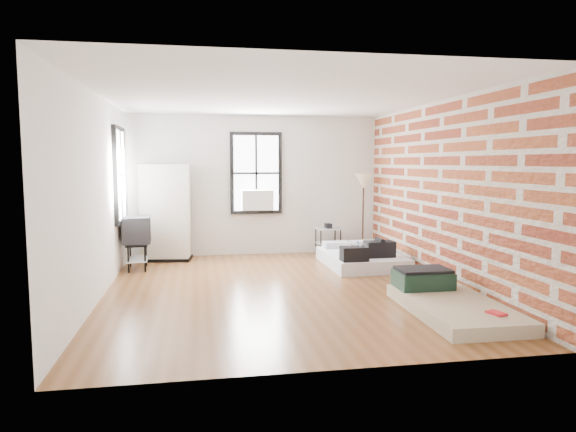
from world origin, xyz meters
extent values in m
plane|color=brown|center=(0.00, 0.00, 0.00)|extent=(6.00, 6.00, 0.00)
cube|color=silver|center=(0.00, 3.00, 1.40)|extent=(5.00, 0.01, 2.80)
cube|color=silver|center=(0.00, -3.00, 1.40)|extent=(5.00, 0.01, 2.80)
cube|color=silver|center=(-2.50, 0.00, 1.40)|extent=(0.01, 6.00, 2.80)
cube|color=brown|center=(2.50, 0.00, 1.40)|extent=(0.02, 6.00, 2.80)
cube|color=white|center=(0.00, 0.00, 2.80)|extent=(5.00, 6.00, 0.01)
cube|color=white|center=(0.00, 2.95, 1.65)|extent=(0.90, 0.02, 1.50)
cube|color=black|center=(-0.48, 2.97, 1.65)|extent=(0.07, 0.08, 1.64)
cube|color=black|center=(0.48, 2.97, 1.65)|extent=(0.07, 0.08, 1.64)
cube|color=black|center=(0.00, 2.97, 2.44)|extent=(0.90, 0.08, 0.07)
cube|color=black|center=(0.00, 2.97, 0.86)|extent=(0.90, 0.08, 0.07)
cube|color=black|center=(0.00, 2.94, 1.65)|extent=(0.04, 0.02, 1.50)
cube|color=black|center=(0.00, 2.94, 1.65)|extent=(0.90, 0.02, 0.04)
cube|color=white|center=(0.00, 2.83, 1.12)|extent=(0.62, 0.30, 0.40)
cube|color=white|center=(-2.45, 1.80, 1.65)|extent=(0.02, 0.90, 1.50)
cube|color=black|center=(-2.47, 1.32, 1.65)|extent=(0.08, 0.07, 1.64)
cube|color=black|center=(-2.47, 2.29, 1.65)|extent=(0.08, 0.07, 1.64)
cube|color=black|center=(-2.47, 1.80, 2.44)|extent=(0.08, 0.90, 0.07)
cube|color=black|center=(-2.47, 1.80, 0.86)|extent=(0.08, 0.90, 0.07)
cube|color=black|center=(-2.44, 1.80, 1.65)|extent=(0.02, 0.04, 1.50)
cube|color=black|center=(-2.44, 1.80, 1.65)|extent=(0.02, 0.90, 0.04)
cube|color=white|center=(1.75, 1.50, 0.11)|extent=(1.31, 1.76, 0.23)
cube|color=white|center=(1.47, 2.18, 0.28)|extent=(0.51, 0.33, 0.11)
cube|color=white|center=(2.01, 2.19, 0.28)|extent=(0.51, 0.33, 0.11)
cube|color=black|center=(1.94, 1.09, 0.37)|extent=(0.51, 0.30, 0.27)
cylinder|color=black|center=(1.94, 1.09, 0.52)|extent=(0.08, 0.32, 0.07)
cube|color=black|center=(1.39, 0.81, 0.35)|extent=(0.44, 0.28, 0.24)
cylinder|color=#BAE1F0|center=(1.66, 1.45, 0.33)|extent=(0.06, 0.06, 0.20)
cylinder|color=#194CB2|center=(1.66, 1.45, 0.44)|extent=(0.03, 0.03, 0.03)
cube|color=#C1B28B|center=(1.95, -1.58, 0.08)|extent=(1.09, 2.01, 0.16)
cube|color=black|center=(1.86, -0.85, 0.27)|extent=(0.74, 0.54, 0.23)
cube|color=black|center=(1.86, -0.85, 0.41)|extent=(0.70, 0.50, 0.04)
cube|color=#AB1B1E|center=(2.15, -2.16, 0.17)|extent=(0.19, 0.24, 0.03)
cube|color=black|center=(-1.77, 2.65, 0.03)|extent=(0.99, 0.65, 0.06)
cube|color=beige|center=(-1.77, 2.65, 0.94)|extent=(0.94, 0.60, 1.77)
cylinder|color=black|center=(1.24, 2.54, 0.26)|extent=(0.02, 0.02, 0.53)
cylinder|color=black|center=(1.66, 2.58, 0.26)|extent=(0.02, 0.02, 0.53)
cylinder|color=black|center=(1.21, 2.86, 0.26)|extent=(0.02, 0.02, 0.53)
cylinder|color=black|center=(1.63, 2.90, 0.26)|extent=(0.02, 0.02, 0.53)
cube|color=silver|center=(1.44, 2.72, 0.53)|extent=(0.51, 0.42, 0.02)
cube|color=silver|center=(1.44, 2.72, 0.24)|extent=(0.49, 0.40, 0.02)
cube|color=black|center=(1.44, 2.72, 0.58)|extent=(0.13, 0.18, 0.10)
cylinder|color=black|center=(2.15, 2.65, 0.01)|extent=(0.23, 0.23, 0.03)
cylinder|color=black|center=(2.15, 2.65, 0.73)|extent=(0.03, 0.03, 1.42)
cone|color=tan|center=(2.15, 2.65, 1.48)|extent=(0.35, 0.35, 0.31)
cylinder|color=black|center=(-2.34, 1.56, 0.23)|extent=(0.03, 0.03, 0.46)
cylinder|color=black|center=(-2.07, 1.58, 0.23)|extent=(0.03, 0.03, 0.46)
cylinder|color=black|center=(-2.37, 2.11, 0.23)|extent=(0.03, 0.03, 0.46)
cylinder|color=black|center=(-2.10, 2.12, 0.23)|extent=(0.03, 0.03, 0.46)
cube|color=black|center=(-2.22, 1.84, 0.46)|extent=(0.41, 0.68, 0.03)
cube|color=silver|center=(-2.22, 1.84, 0.18)|extent=(0.39, 0.66, 0.02)
cube|color=black|center=(-2.22, 1.84, 0.70)|extent=(0.49, 0.56, 0.46)
cube|color=black|center=(-1.99, 1.86, 0.70)|extent=(0.05, 0.44, 0.36)
camera|label=1|loc=(-1.15, -7.32, 1.87)|focal=32.00mm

